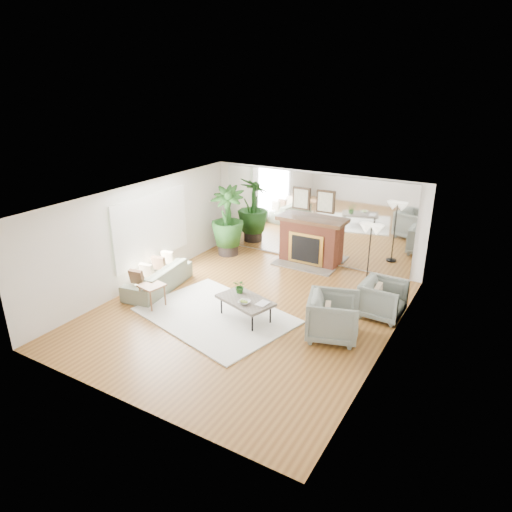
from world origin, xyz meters
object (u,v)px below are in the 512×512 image
Objects in this scene: fireplace at (309,241)px; floor_lamp at (371,235)px; armchair_back at (383,299)px; sofa at (158,278)px; potted_ficus at (227,219)px; coffee_table at (245,301)px; side_table at (152,288)px; armchair_front at (333,317)px.

floor_lamp is at bearing -26.40° from fireplace.
armchair_back is at bearing -36.93° from fireplace.
potted_ficus reaches higher than sofa.
coffee_table is 3.29m from floor_lamp.
armchair_back is 5.14m from potted_ficus.
floor_lamp is (4.39, 2.35, 1.15)m from sofa.
sofa is 0.96m from side_table.
sofa is 2.01× the size of armchair_front.
armchair_back is at bearing 97.12° from sofa.
armchair_front is at bearing 82.48° from sofa.
fireplace is 3.70× the size of side_table.
sofa is at bearing 175.06° from coffee_table.
side_table is (0.53, -0.78, 0.17)m from sofa.
floor_lamp reaches higher than side_table.
potted_ficus is (0.16, 2.80, 0.77)m from sofa.
coffee_table is at bearing 77.08° from sofa.
fireplace reaches higher than side_table.
floor_lamp is at bearing -6.03° from potted_ficus.
sofa is 2.24× the size of armchair_back.
floor_lamp is at bearing 39.11° from side_table.
potted_ficus is (-4.89, 1.44, 0.66)m from armchair_back.
side_table reaches higher than coffee_table.
sofa is 4.46m from armchair_front.
side_table is 5.06m from floor_lamp.
side_table is at bearing 26.46° from sofa.
sofa is 3.57× the size of side_table.
side_table is at bearing -165.02° from coffee_table.
armchair_front is at bearing -58.61° from fireplace.
coffee_table is at bearing -87.48° from fireplace.
armchair_back reaches higher than side_table.
side_table is (-4.52, -2.14, 0.05)m from armchair_back.
armchair_front is at bearing -88.44° from floor_lamp.
coffee_table is at bearing 14.98° from side_table.
armchair_front is (4.45, 0.04, 0.16)m from sofa.
potted_ficus is at bearing 39.83° from armchair_front.
armchair_back is (5.05, 1.36, 0.11)m from sofa.
sofa reaches higher than coffee_table.
armchair_back is 1.58m from floor_lamp.
potted_ficus is 4.27m from floor_lamp.
coffee_table is 1.52× the size of armchair_back.
fireplace is 3.26m from armchair_back.
armchair_front is (1.85, 0.26, 0.01)m from coffee_table.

